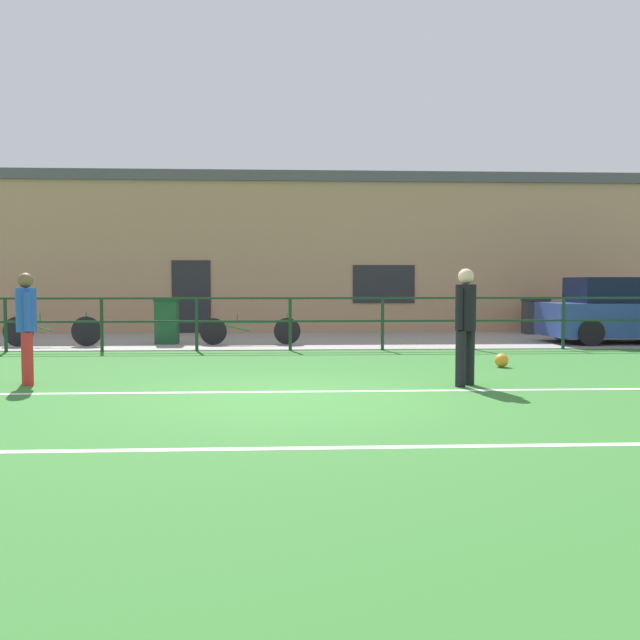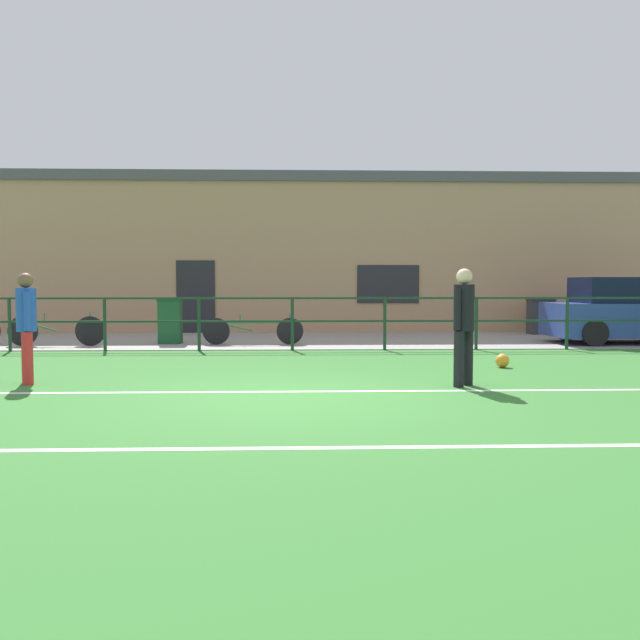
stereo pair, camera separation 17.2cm
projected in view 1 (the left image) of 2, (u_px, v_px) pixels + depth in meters
name	position (u px, v px, depth m)	size (l,w,h in m)	color
ground	(293.00, 399.00, 8.57)	(60.00, 44.00, 0.04)	#33702D
field_line_touchline	(293.00, 392.00, 9.04)	(36.00, 0.11, 0.00)	white
field_line_hash	(296.00, 448.00, 5.95)	(36.00, 0.11, 0.00)	white
pavement_strip	(290.00, 340.00, 17.04)	(48.00, 5.00, 0.02)	gray
perimeter_fence	(290.00, 316.00, 14.51)	(36.07, 0.07, 1.15)	#193823
clubhouse_facade	(289.00, 254.00, 20.60)	(28.00, 2.56, 4.67)	tan
player_goalkeeper	(466.00, 319.00, 9.51)	(0.35, 0.35, 1.66)	black
player_striker	(26.00, 321.00, 9.64)	(0.28, 0.40, 1.60)	red
soccer_ball_match	(502.00, 360.00, 11.66)	(0.23, 0.23, 0.23)	orange
parked_car_red	(634.00, 312.00, 16.23)	(4.37, 1.79, 1.57)	#28428E
bicycle_parked_0	(250.00, 331.00, 15.68)	(2.34, 0.04, 0.73)	black
bicycle_parked_2	(52.00, 331.00, 15.26)	(2.20, 0.04, 0.77)	black
trash_bin_0	(167.00, 321.00, 15.92)	(0.55, 0.46, 1.08)	#194C28
trash_bin_1	(535.00, 316.00, 19.05)	(0.67, 0.57, 1.01)	#33383D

